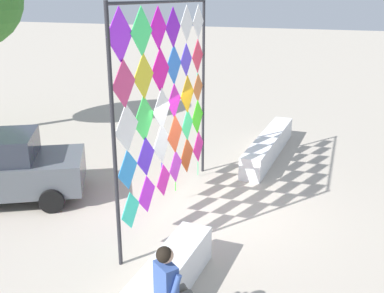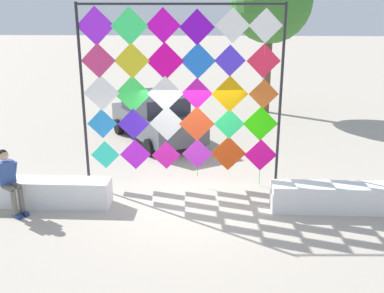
# 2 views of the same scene
# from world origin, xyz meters

# --- Properties ---
(ground) EXTENTS (120.00, 120.00, 0.00)m
(ground) POSITION_xyz_m (0.00, 0.00, 0.00)
(ground) COLOR #ADA393
(plaza_ledge_right) EXTENTS (4.50, 0.57, 0.63)m
(plaza_ledge_right) POSITION_xyz_m (4.10, -0.40, 0.31)
(plaza_ledge_right) COLOR white
(plaza_ledge_right) RESTS_ON ground
(kite_display_rack) EXTENTS (4.87, 0.30, 4.53)m
(kite_display_rack) POSITION_xyz_m (-0.27, 0.87, 2.57)
(kite_display_rack) COLOR #232328
(kite_display_rack) RESTS_ON ground
(seated_vendor) EXTENTS (0.71, 0.66, 1.48)m
(seated_vendor) POSITION_xyz_m (-3.96, -0.86, 0.87)
(seated_vendor) COLOR #666056
(seated_vendor) RESTS_ON ground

